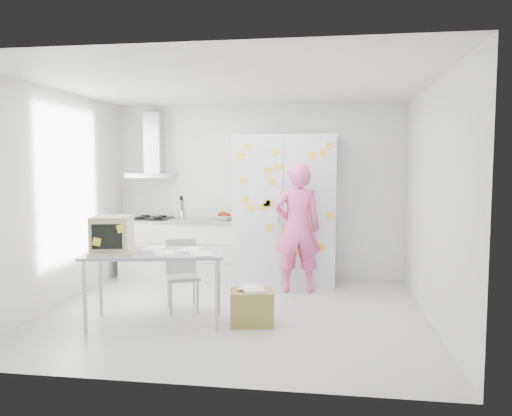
# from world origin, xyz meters

# --- Properties ---
(floor) EXTENTS (4.50, 4.00, 0.02)m
(floor) POSITION_xyz_m (0.00, 0.00, -0.01)
(floor) COLOR silver
(floor) RESTS_ON ground
(walls) EXTENTS (4.52, 4.01, 2.70)m
(walls) POSITION_xyz_m (0.00, 0.72, 1.35)
(walls) COLOR white
(walls) RESTS_ON ground
(ceiling) EXTENTS (4.50, 4.00, 0.02)m
(ceiling) POSITION_xyz_m (0.00, 0.00, 2.70)
(ceiling) COLOR white
(ceiling) RESTS_ON walls
(counter_run) EXTENTS (1.84, 0.63, 1.28)m
(counter_run) POSITION_xyz_m (-1.20, 1.70, 0.47)
(counter_run) COLOR white
(counter_run) RESTS_ON ground
(range_hood) EXTENTS (0.70, 0.48, 1.01)m
(range_hood) POSITION_xyz_m (-1.65, 1.84, 1.96)
(range_hood) COLOR silver
(range_hood) RESTS_ON walls
(tall_cabinet) EXTENTS (1.50, 0.68, 2.20)m
(tall_cabinet) POSITION_xyz_m (0.45, 1.67, 1.10)
(tall_cabinet) COLOR silver
(tall_cabinet) RESTS_ON ground
(person) EXTENTS (0.73, 0.56, 1.79)m
(person) POSITION_xyz_m (0.67, 1.09, 0.89)
(person) COLOR pink
(person) RESTS_ON ground
(desk) EXTENTS (1.62, 1.03, 1.20)m
(desk) POSITION_xyz_m (-1.10, -0.55, 0.91)
(desk) COLOR #A2A5AC
(desk) RESTS_ON ground
(chair) EXTENTS (0.51, 0.51, 0.86)m
(chair) POSITION_xyz_m (-0.66, 0.03, 0.49)
(chair) COLOR #B3B3B1
(chair) RESTS_ON ground
(cardboard_box) EXTENTS (0.53, 0.46, 0.42)m
(cardboard_box) POSITION_xyz_m (0.27, -0.40, 0.20)
(cardboard_box) COLOR #9C8B43
(cardboard_box) RESTS_ON ground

